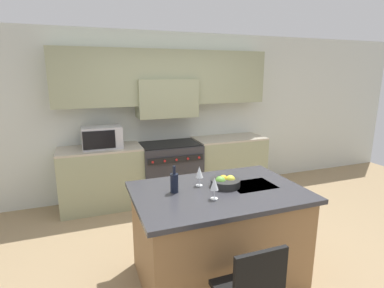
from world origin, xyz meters
TOP-DOWN VIEW (x-y plane):
  - ground_plane at (0.00, 0.00)m, footprint 10.00×10.00m
  - back_cabinetry at (0.00, 2.02)m, footprint 10.00×0.46m
  - back_counter at (0.00, 1.77)m, footprint 3.41×0.62m
  - range_stove at (-0.00, 1.75)m, footprint 0.95×0.70m
  - microwave at (-1.04, 1.76)m, footprint 0.58×0.38m
  - kitchen_island at (-0.12, -0.36)m, footprint 1.63×1.09m
  - wine_bottle at (-0.54, -0.26)m, footprint 0.08×0.08m
  - wine_glass_near at (-0.25, -0.54)m, footprint 0.07×0.07m
  - wine_glass_far at (-0.26, -0.19)m, footprint 0.07×0.07m
  - fruit_bowl at (-0.02, -0.29)m, footprint 0.29×0.29m

SIDE VIEW (x-z plane):
  - ground_plane at x=0.00m, z-range 0.00..0.00m
  - range_stove at x=0.00m, z-range 0.00..0.93m
  - back_counter at x=0.00m, z-range 0.00..0.95m
  - kitchen_island at x=-0.12m, z-range 0.00..0.95m
  - fruit_bowl at x=-0.02m, z-range 0.93..1.04m
  - wine_bottle at x=-0.54m, z-range 0.91..1.17m
  - wine_glass_near at x=-0.25m, z-range 0.98..1.18m
  - wine_glass_far at x=-0.26m, z-range 0.98..1.18m
  - microwave at x=-1.04m, z-range 0.95..1.27m
  - back_cabinetry at x=0.00m, z-range 0.24..2.94m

